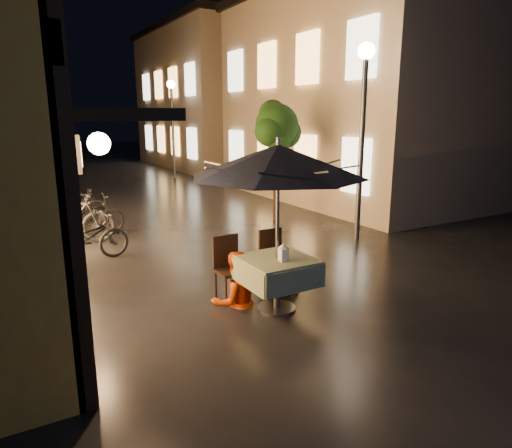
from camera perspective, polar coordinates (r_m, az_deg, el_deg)
ground at (r=7.39m, az=5.39°, el=-8.44°), size 90.00×90.00×0.00m
east_building_near at (r=16.68m, az=14.26°, el=15.31°), size 7.30×9.30×6.80m
east_building_far at (r=26.24m, az=-3.96°, el=15.38°), size 7.30×10.30×7.30m
street_tree at (r=11.96m, az=2.66°, el=11.86°), size 1.43×1.20×3.15m
streetlamp_near at (r=10.31m, az=13.28°, el=14.04°), size 0.36×0.36×4.23m
streetlamp_far at (r=20.79m, az=-10.44°, el=13.68°), size 0.36×0.36×4.23m
cafe_table at (r=6.52m, az=2.63°, el=-5.88°), size 0.99×0.99×0.78m
patio_umbrella at (r=6.19m, az=2.79°, el=7.90°), size 2.44×2.44×2.46m
cafe_chair_left at (r=6.96m, az=-3.43°, el=-5.06°), size 0.42×0.42×0.97m
cafe_chair_right at (r=7.33m, az=2.19°, el=-4.08°), size 0.42×0.42×0.97m
table_lantern at (r=6.30m, az=3.41°, el=-3.44°), size 0.16×0.16×0.25m
person_orange at (r=6.69m, az=-2.65°, el=-3.62°), size 0.79×0.63×1.56m
person_yellow at (r=7.09m, az=3.05°, el=-3.36°), size 0.92×0.55×1.39m
bicycle_0 at (r=9.22m, az=-20.78°, el=-1.80°), size 1.83×0.89×0.92m
bicycle_1 at (r=10.59m, az=-22.18°, el=0.48°), size 1.90×0.82×1.11m
bicycle_2 at (r=11.22m, az=-20.59°, el=0.87°), size 1.80×0.64×0.94m
bicycle_3 at (r=12.62m, az=-21.42°, el=2.07°), size 1.55×0.51×0.92m
bicycle_4 at (r=12.74m, az=-23.44°, el=1.90°), size 1.71×0.65×0.89m
bicycle_5 at (r=13.85m, az=-23.78°, el=2.98°), size 1.69×0.50×1.01m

